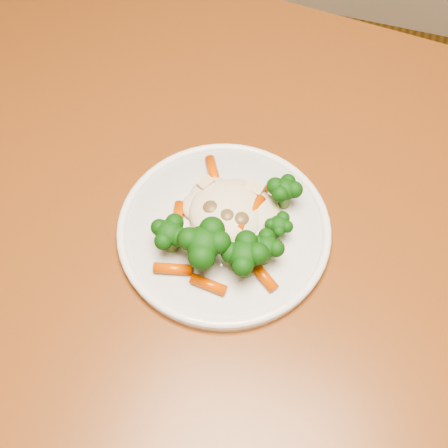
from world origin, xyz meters
name	(u,v)px	position (x,y,z in m)	size (l,w,h in m)	color
dining_table	(292,277)	(0.14, 0.11, 0.65)	(1.25, 0.90, 0.75)	brown
plate	(224,230)	(0.05, 0.09, 0.76)	(0.24, 0.24, 0.01)	white
meal	(228,228)	(0.06, 0.08, 0.78)	(0.15, 0.17, 0.06)	beige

